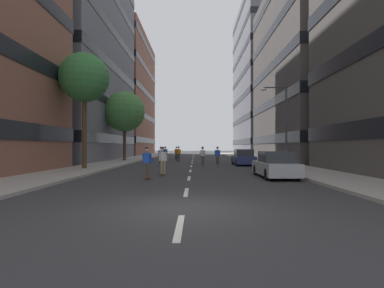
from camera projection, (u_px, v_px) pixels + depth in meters
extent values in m
plane|color=#333335|center=(192.00, 161.00, 35.39)|extent=(160.70, 160.70, 0.00)
cube|color=#9E9991|center=(132.00, 159.00, 38.82)|extent=(3.77, 73.65, 0.14)
cube|color=#9E9991|center=(254.00, 159.00, 38.64)|extent=(3.77, 73.65, 0.14)
cube|color=silver|center=(179.00, 227.00, 6.61)|extent=(0.16, 2.20, 0.01)
cube|color=silver|center=(186.00, 192.00, 11.60)|extent=(0.16, 2.20, 0.01)
cube|color=silver|center=(189.00, 178.00, 16.60)|extent=(0.16, 2.20, 0.01)
cube|color=silver|center=(190.00, 171.00, 21.60)|extent=(0.16, 2.20, 0.01)
cube|color=silver|center=(191.00, 166.00, 26.60)|extent=(0.16, 2.20, 0.01)
cube|color=silver|center=(192.00, 163.00, 31.60)|extent=(0.16, 2.20, 0.01)
cube|color=silver|center=(192.00, 161.00, 36.60)|extent=(0.16, 2.20, 0.01)
cube|color=silver|center=(193.00, 159.00, 41.60)|extent=(0.16, 2.20, 0.01)
cube|color=silver|center=(193.00, 158.00, 46.60)|extent=(0.16, 2.20, 0.01)
cube|color=silver|center=(193.00, 156.00, 51.60)|extent=(0.16, 2.20, 0.01)
cube|color=silver|center=(193.00, 156.00, 56.60)|extent=(0.16, 2.20, 0.01)
cube|color=silver|center=(194.00, 155.00, 61.60)|extent=(0.16, 2.20, 0.01)
cube|color=silver|center=(194.00, 154.00, 66.60)|extent=(0.16, 2.20, 0.01)
cube|color=slate|center=(56.00, 20.00, 38.14)|extent=(15.54, 22.77, 36.19)
cube|color=black|center=(55.00, 139.00, 38.03)|extent=(15.66, 22.89, 1.10)
cube|color=black|center=(55.00, 104.00, 38.06)|extent=(15.66, 22.89, 1.10)
cube|color=black|center=(56.00, 69.00, 38.09)|extent=(15.66, 22.89, 1.10)
cube|color=black|center=(56.00, 34.00, 38.13)|extent=(15.66, 22.89, 1.10)
cube|color=brown|center=(111.00, 96.00, 63.13)|extent=(15.54, 23.87, 25.07)
cube|color=black|center=(111.00, 141.00, 63.06)|extent=(15.66, 23.99, 1.10)
cube|color=black|center=(111.00, 117.00, 63.09)|extent=(15.66, 23.99, 1.10)
cube|color=black|center=(111.00, 94.00, 63.13)|extent=(15.66, 23.99, 1.10)
cube|color=black|center=(111.00, 70.00, 63.17)|extent=(15.66, 23.99, 1.10)
cube|color=black|center=(111.00, 47.00, 63.20)|extent=(15.66, 23.99, 1.10)
cube|color=#4C4744|center=(331.00, 72.00, 37.69)|extent=(15.54, 21.70, 22.67)
cube|color=black|center=(331.00, 139.00, 37.63)|extent=(15.66, 21.82, 1.10)
cube|color=black|center=(331.00, 104.00, 37.66)|extent=(15.66, 21.82, 1.10)
cube|color=black|center=(331.00, 68.00, 37.70)|extent=(15.66, 21.82, 1.10)
cube|color=black|center=(331.00, 33.00, 37.73)|extent=(15.66, 21.82, 1.10)
cube|color=slate|center=(277.00, 80.00, 62.76)|extent=(15.54, 23.67, 31.87)
cube|color=black|center=(277.00, 142.00, 62.66)|extent=(15.66, 23.79, 1.10)
cube|color=black|center=(277.00, 120.00, 62.69)|extent=(15.66, 23.79, 1.10)
cube|color=black|center=(277.00, 99.00, 62.72)|extent=(15.66, 23.79, 1.10)
cube|color=black|center=(277.00, 78.00, 62.76)|extent=(15.66, 23.79, 1.10)
cube|color=black|center=(277.00, 56.00, 62.79)|extent=(15.66, 23.79, 1.10)
cube|color=black|center=(277.00, 35.00, 62.83)|extent=(15.66, 23.79, 1.10)
cube|color=black|center=(277.00, 14.00, 62.86)|extent=(15.66, 23.79, 1.10)
cube|color=navy|center=(243.00, 160.00, 28.29)|extent=(1.80, 4.40, 0.70)
cube|color=#2D3338|center=(244.00, 153.00, 28.15)|extent=(1.60, 2.10, 0.64)
cylinder|color=black|center=(233.00, 161.00, 29.75)|extent=(0.22, 0.64, 0.64)
cylinder|color=black|center=(249.00, 161.00, 29.73)|extent=(0.22, 0.64, 0.64)
cylinder|color=black|center=(237.00, 163.00, 26.85)|extent=(0.22, 0.64, 0.64)
cylinder|color=black|center=(255.00, 163.00, 26.83)|extent=(0.22, 0.64, 0.64)
cube|color=#B2B7BF|center=(275.00, 168.00, 17.03)|extent=(1.80, 4.40, 0.70)
cube|color=#2D3338|center=(276.00, 157.00, 16.88)|extent=(1.60, 2.10, 0.64)
cylinder|color=black|center=(256.00, 170.00, 18.49)|extent=(0.22, 0.64, 0.64)
cylinder|color=black|center=(282.00, 170.00, 18.47)|extent=(0.22, 0.64, 0.64)
cylinder|color=black|center=(267.00, 174.00, 15.59)|extent=(0.22, 0.64, 0.64)
cylinder|color=black|center=(298.00, 174.00, 15.57)|extent=(0.22, 0.64, 0.64)
cylinder|color=#4C3823|center=(84.00, 131.00, 22.33)|extent=(0.36, 0.36, 5.59)
sphere|color=#387A3D|center=(85.00, 77.00, 22.36)|extent=(3.71, 3.71, 3.71)
cylinder|color=#4C3823|center=(124.00, 143.00, 34.96)|extent=(0.36, 0.36, 4.11)
sphere|color=#478442|center=(125.00, 112.00, 34.99)|extent=(4.78, 4.78, 4.78)
cylinder|color=#3F3F44|center=(286.00, 127.00, 23.69)|extent=(0.16, 0.16, 6.50)
cylinder|color=#3F3F44|center=(275.00, 87.00, 23.73)|extent=(1.80, 0.10, 0.10)
ellipsoid|color=silver|center=(264.00, 89.00, 23.73)|extent=(0.50, 0.30, 0.24)
cube|color=brown|center=(177.00, 159.00, 39.26)|extent=(0.30, 0.92, 0.02)
cylinder|color=#D8BF4C|center=(177.00, 159.00, 39.58)|extent=(0.19, 0.09, 0.07)
cylinder|color=#D8BF4C|center=(176.00, 160.00, 38.94)|extent=(0.19, 0.09, 0.07)
cylinder|color=black|center=(176.00, 156.00, 39.28)|extent=(0.16, 0.16, 0.80)
cylinder|color=black|center=(177.00, 156.00, 39.25)|extent=(0.16, 0.16, 0.80)
cube|color=orange|center=(177.00, 151.00, 39.27)|extent=(0.34, 0.24, 0.55)
cylinder|color=orange|center=(175.00, 151.00, 39.35)|extent=(0.12, 0.24, 0.55)
cylinder|color=orange|center=(178.00, 151.00, 39.29)|extent=(0.12, 0.24, 0.55)
sphere|color=tan|center=(177.00, 148.00, 39.29)|extent=(0.22, 0.22, 0.22)
sphere|color=black|center=(177.00, 147.00, 39.29)|extent=(0.21, 0.21, 0.21)
cube|color=brown|center=(163.00, 174.00, 18.41)|extent=(0.41, 0.92, 0.02)
cylinder|color=#D8BF4C|center=(162.00, 174.00, 18.72)|extent=(0.19, 0.11, 0.07)
cylinder|color=#D8BF4C|center=(164.00, 175.00, 18.10)|extent=(0.19, 0.11, 0.07)
cylinder|color=tan|center=(162.00, 167.00, 18.39)|extent=(0.17, 0.17, 0.80)
cylinder|color=tan|center=(164.00, 167.00, 18.43)|extent=(0.17, 0.17, 0.80)
cube|color=white|center=(163.00, 156.00, 18.41)|extent=(0.36, 0.27, 0.55)
cylinder|color=white|center=(159.00, 157.00, 18.41)|extent=(0.14, 0.24, 0.55)
cylinder|color=white|center=(166.00, 157.00, 18.51)|extent=(0.14, 0.24, 0.55)
sphere|color=beige|center=(163.00, 149.00, 18.44)|extent=(0.22, 0.22, 0.22)
sphere|color=black|center=(163.00, 148.00, 18.44)|extent=(0.21, 0.21, 0.21)
cube|color=brown|center=(203.00, 165.00, 27.47)|extent=(0.28, 0.91, 0.02)
cylinder|color=#D8BF4C|center=(202.00, 165.00, 27.79)|extent=(0.19, 0.09, 0.07)
cylinder|color=#D8BF4C|center=(203.00, 165.00, 27.15)|extent=(0.19, 0.09, 0.07)
cylinder|color=#594C47|center=(202.00, 160.00, 27.47)|extent=(0.15, 0.15, 0.80)
cylinder|color=#594C47|center=(204.00, 160.00, 27.48)|extent=(0.15, 0.15, 0.80)
cube|color=white|center=(203.00, 153.00, 27.48)|extent=(0.34, 0.23, 0.55)
cylinder|color=white|center=(200.00, 153.00, 27.51)|extent=(0.11, 0.24, 0.55)
cylinder|color=white|center=(205.00, 153.00, 27.55)|extent=(0.11, 0.24, 0.55)
sphere|color=tan|center=(203.00, 148.00, 27.50)|extent=(0.22, 0.22, 0.22)
sphere|color=black|center=(203.00, 148.00, 27.50)|extent=(0.21, 0.21, 0.21)
cube|color=brown|center=(147.00, 178.00, 16.09)|extent=(0.36, 0.92, 0.02)
cylinder|color=#D8BF4C|center=(149.00, 178.00, 16.41)|extent=(0.19, 0.10, 0.07)
cylinder|color=#D8BF4C|center=(145.00, 179.00, 15.78)|extent=(0.19, 0.10, 0.07)
cylinder|color=#594C47|center=(145.00, 170.00, 16.11)|extent=(0.16, 0.16, 0.80)
cylinder|color=#594C47|center=(148.00, 170.00, 16.08)|extent=(0.16, 0.16, 0.80)
cube|color=blue|center=(147.00, 158.00, 16.10)|extent=(0.35, 0.25, 0.55)
cylinder|color=blue|center=(143.00, 158.00, 16.19)|extent=(0.13, 0.24, 0.55)
cylinder|color=blue|center=(151.00, 158.00, 16.11)|extent=(0.13, 0.24, 0.55)
sphere|color=beige|center=(147.00, 150.00, 16.12)|extent=(0.22, 0.22, 0.22)
sphere|color=black|center=(147.00, 149.00, 16.12)|extent=(0.21, 0.21, 0.21)
cube|color=brown|center=(218.00, 164.00, 28.53)|extent=(0.28, 0.91, 0.02)
cylinder|color=#D8BF4C|center=(217.00, 164.00, 28.85)|extent=(0.19, 0.08, 0.07)
cylinder|color=#D8BF4C|center=(218.00, 165.00, 28.21)|extent=(0.19, 0.08, 0.07)
cylinder|color=#594C47|center=(217.00, 160.00, 28.53)|extent=(0.15, 0.15, 0.80)
cylinder|color=#594C47|center=(218.00, 160.00, 28.54)|extent=(0.15, 0.15, 0.80)
cube|color=blue|center=(218.00, 153.00, 28.54)|extent=(0.34, 0.23, 0.55)
cylinder|color=blue|center=(215.00, 153.00, 28.57)|extent=(0.11, 0.24, 0.55)
cylinder|color=blue|center=(220.00, 153.00, 28.60)|extent=(0.11, 0.24, 0.55)
sphere|color=tan|center=(217.00, 148.00, 28.56)|extent=(0.22, 0.22, 0.22)
sphere|color=black|center=(217.00, 148.00, 28.56)|extent=(0.21, 0.21, 0.21)
cube|color=brown|center=(165.00, 159.00, 38.59)|extent=(0.26, 0.91, 0.02)
cylinder|color=#D8BF4C|center=(166.00, 160.00, 38.90)|extent=(0.18, 0.08, 0.07)
cylinder|color=#D8BF4C|center=(165.00, 160.00, 38.27)|extent=(0.18, 0.08, 0.07)
cylinder|color=#594C47|center=(165.00, 156.00, 38.58)|extent=(0.15, 0.15, 0.80)
cylinder|color=#594C47|center=(166.00, 156.00, 38.59)|extent=(0.15, 0.15, 0.80)
cube|color=black|center=(165.00, 151.00, 38.59)|extent=(0.33, 0.22, 0.55)
cylinder|color=black|center=(164.00, 151.00, 38.63)|extent=(0.11, 0.24, 0.55)
cylinder|color=black|center=(167.00, 151.00, 38.66)|extent=(0.11, 0.24, 0.55)
sphere|color=#997051|center=(165.00, 148.00, 38.62)|extent=(0.22, 0.22, 0.22)
sphere|color=black|center=(165.00, 147.00, 38.62)|extent=(0.21, 0.21, 0.21)
cube|color=#3F72BF|center=(165.00, 151.00, 38.41)|extent=(0.27, 0.18, 0.40)
cube|color=brown|center=(179.00, 161.00, 34.78)|extent=(0.41, 0.92, 0.02)
cylinder|color=#D8BF4C|center=(178.00, 161.00, 35.09)|extent=(0.19, 0.11, 0.07)
cylinder|color=#D8BF4C|center=(179.00, 161.00, 34.47)|extent=(0.19, 0.11, 0.07)
cylinder|color=#2D334C|center=(178.00, 157.00, 34.76)|extent=(0.17, 0.17, 0.80)
cylinder|color=#2D334C|center=(179.00, 157.00, 34.81)|extent=(0.17, 0.17, 0.80)
cube|color=orange|center=(179.00, 152.00, 34.79)|extent=(0.36, 0.27, 0.55)
cylinder|color=orange|center=(177.00, 152.00, 34.79)|extent=(0.14, 0.24, 0.55)
cylinder|color=orange|center=(180.00, 152.00, 34.89)|extent=(0.14, 0.24, 0.55)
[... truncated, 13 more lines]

